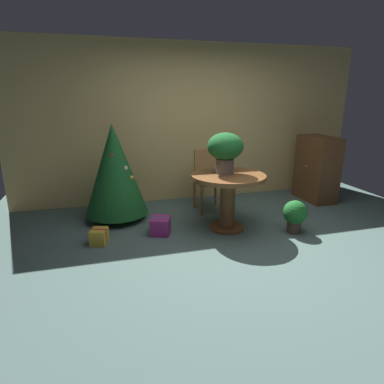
{
  "coord_description": "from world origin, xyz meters",
  "views": [
    {
      "loc": [
        -1.52,
        -3.22,
        1.74
      ],
      "look_at": [
        -0.54,
        0.29,
        0.67
      ],
      "focal_mm": 30.33,
      "sensor_mm": 36.0,
      "label": 1
    }
  ],
  "objects_px": {
    "flower_vase": "(225,149)",
    "holiday_tree": "(115,170)",
    "potted_plant": "(295,214)",
    "round_dining_table": "(228,190)",
    "wooden_chair_far": "(208,177)",
    "gift_box_gold": "(99,236)",
    "gift_box_purple": "(160,226)",
    "wooden_cabinet": "(317,169)"
  },
  "relations": [
    {
      "from": "flower_vase",
      "to": "wooden_chair_far",
      "type": "height_order",
      "value": "flower_vase"
    },
    {
      "from": "wooden_chair_far",
      "to": "wooden_cabinet",
      "type": "xyz_separation_m",
      "value": [
        1.97,
        -0.02,
        0.02
      ]
    },
    {
      "from": "flower_vase",
      "to": "wooden_chair_far",
      "type": "relative_size",
      "value": 0.57
    },
    {
      "from": "round_dining_table",
      "to": "wooden_chair_far",
      "type": "height_order",
      "value": "wooden_chair_far"
    },
    {
      "from": "wooden_cabinet",
      "to": "round_dining_table",
      "type": "bearing_deg",
      "value": -157.05
    },
    {
      "from": "gift_box_gold",
      "to": "wooden_cabinet",
      "type": "xyz_separation_m",
      "value": [
        3.66,
        0.85,
        0.46
      ]
    },
    {
      "from": "flower_vase",
      "to": "gift_box_gold",
      "type": "xyz_separation_m",
      "value": [
        -1.66,
        -0.09,
        -1.0
      ]
    },
    {
      "from": "round_dining_table",
      "to": "wooden_cabinet",
      "type": "relative_size",
      "value": 0.89
    },
    {
      "from": "holiday_tree",
      "to": "gift_box_purple",
      "type": "distance_m",
      "value": 1.08
    },
    {
      "from": "flower_vase",
      "to": "gift_box_purple",
      "type": "bearing_deg",
      "value": 179.59
    },
    {
      "from": "flower_vase",
      "to": "gift_box_purple",
      "type": "height_order",
      "value": "flower_vase"
    },
    {
      "from": "gift_box_purple",
      "to": "potted_plant",
      "type": "relative_size",
      "value": 0.75
    },
    {
      "from": "gift_box_purple",
      "to": "gift_box_gold",
      "type": "bearing_deg",
      "value": -173.24
    },
    {
      "from": "holiday_tree",
      "to": "wooden_cabinet",
      "type": "distance_m",
      "value": 3.4
    },
    {
      "from": "wooden_chair_far",
      "to": "holiday_tree",
      "type": "bearing_deg",
      "value": -176.55
    },
    {
      "from": "holiday_tree",
      "to": "potted_plant",
      "type": "xyz_separation_m",
      "value": [
        2.24,
        -1.13,
        -0.5
      ]
    },
    {
      "from": "holiday_tree",
      "to": "round_dining_table",
      "type": "bearing_deg",
      "value": -28.57
    },
    {
      "from": "wooden_cabinet",
      "to": "holiday_tree",
      "type": "bearing_deg",
      "value": -178.97
    },
    {
      "from": "flower_vase",
      "to": "gift_box_purple",
      "type": "relative_size",
      "value": 1.64
    },
    {
      "from": "wooden_chair_far",
      "to": "gift_box_gold",
      "type": "xyz_separation_m",
      "value": [
        -1.69,
        -0.88,
        -0.44
      ]
    },
    {
      "from": "gift_box_purple",
      "to": "wooden_cabinet",
      "type": "xyz_separation_m",
      "value": [
        2.87,
        0.76,
        0.44
      ]
    },
    {
      "from": "wooden_cabinet",
      "to": "wooden_chair_far",
      "type": "bearing_deg",
      "value": 179.29
    },
    {
      "from": "holiday_tree",
      "to": "flower_vase",
      "type": "bearing_deg",
      "value": -26.86
    },
    {
      "from": "flower_vase",
      "to": "holiday_tree",
      "type": "xyz_separation_m",
      "value": [
        -1.39,
        0.71,
        -0.35
      ]
    },
    {
      "from": "potted_plant",
      "to": "gift_box_gold",
      "type": "bearing_deg",
      "value": 172.37
    },
    {
      "from": "gift_box_purple",
      "to": "wooden_cabinet",
      "type": "height_order",
      "value": "wooden_cabinet"
    },
    {
      "from": "wooden_chair_far",
      "to": "gift_box_purple",
      "type": "height_order",
      "value": "wooden_chair_far"
    },
    {
      "from": "flower_vase",
      "to": "holiday_tree",
      "type": "distance_m",
      "value": 1.6
    },
    {
      "from": "round_dining_table",
      "to": "flower_vase",
      "type": "bearing_deg",
      "value": 111.35
    },
    {
      "from": "holiday_tree",
      "to": "gift_box_purple",
      "type": "height_order",
      "value": "holiday_tree"
    },
    {
      "from": "round_dining_table",
      "to": "flower_vase",
      "type": "height_order",
      "value": "flower_vase"
    },
    {
      "from": "round_dining_table",
      "to": "gift_box_purple",
      "type": "height_order",
      "value": "round_dining_table"
    },
    {
      "from": "gift_box_purple",
      "to": "holiday_tree",
      "type": "bearing_deg",
      "value": 126.4
    },
    {
      "from": "round_dining_table",
      "to": "gift_box_gold",
      "type": "height_order",
      "value": "round_dining_table"
    },
    {
      "from": "round_dining_table",
      "to": "potted_plant",
      "type": "height_order",
      "value": "round_dining_table"
    },
    {
      "from": "wooden_chair_far",
      "to": "potted_plant",
      "type": "distance_m",
      "value": 1.49
    },
    {
      "from": "round_dining_table",
      "to": "wooden_cabinet",
      "type": "height_order",
      "value": "wooden_cabinet"
    },
    {
      "from": "gift_box_gold",
      "to": "gift_box_purple",
      "type": "relative_size",
      "value": 0.81
    },
    {
      "from": "flower_vase",
      "to": "potted_plant",
      "type": "xyz_separation_m",
      "value": [
        0.84,
        -0.42,
        -0.84
      ]
    },
    {
      "from": "holiday_tree",
      "to": "gift_box_gold",
      "type": "height_order",
      "value": "holiday_tree"
    },
    {
      "from": "flower_vase",
      "to": "wooden_cabinet",
      "type": "bearing_deg",
      "value": 21.0
    },
    {
      "from": "gift_box_purple",
      "to": "potted_plant",
      "type": "xyz_separation_m",
      "value": [
        1.72,
        -0.43,
        0.14
      ]
    }
  ]
}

